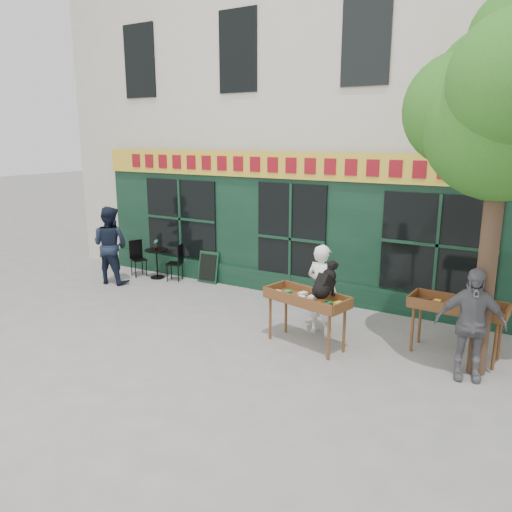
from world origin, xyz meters
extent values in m
plane|color=slate|center=(0.00, 0.00, 0.00)|extent=(80.00, 80.00, 0.00)
cube|color=beige|center=(0.00, 6.00, 5.00)|extent=(14.00, 7.00, 10.00)
cube|color=black|center=(0.00, 2.42, 1.60)|extent=(11.00, 0.16, 3.20)
cube|color=gold|center=(0.00, 2.30, 3.00)|extent=(11.00, 0.06, 0.60)
cube|color=maroon|center=(0.00, 2.26, 3.00)|extent=(9.60, 0.03, 0.34)
cube|color=black|center=(0.00, 2.32, 0.25)|extent=(11.00, 0.10, 0.50)
cube|color=black|center=(0.00, 2.32, 1.35)|extent=(1.70, 0.05, 2.50)
cube|color=black|center=(-3.20, 2.32, 1.55)|extent=(2.20, 0.05, 2.00)
cube|color=black|center=(3.20, 2.32, 1.55)|extent=(2.20, 0.05, 2.00)
cylinder|color=#382619|center=(4.30, 0.30, 1.80)|extent=(0.28, 0.28, 3.60)
sphere|color=#1D5613|center=(4.30, 0.30, 3.80)|extent=(2.20, 2.20, 2.20)
sphere|color=#1D5613|center=(3.70, 0.50, 4.00)|extent=(1.70, 1.70, 1.70)
sphere|color=#1D5613|center=(4.00, 0.90, 4.40)|extent=(1.60, 1.60, 1.60)
cylinder|color=brown|center=(0.87, -0.19, 0.40)|extent=(0.05, 0.05, 0.80)
cylinder|color=brown|center=(2.13, -0.48, 0.40)|extent=(0.05, 0.05, 0.80)
cylinder|color=brown|center=(0.97, 0.24, 0.40)|extent=(0.05, 0.05, 0.80)
cylinder|color=brown|center=(2.23, -0.05, 0.40)|extent=(0.05, 0.05, 0.80)
cube|color=brown|center=(1.55, -0.12, 0.82)|extent=(1.59, 0.90, 0.05)
cube|color=brown|center=(1.49, -0.40, 0.90)|extent=(1.47, 0.37, 0.18)
cube|color=brown|center=(1.62, 0.16, 0.90)|extent=(1.47, 0.37, 0.18)
cube|color=brown|center=(1.55, -0.12, 0.88)|extent=(1.36, 0.68, 0.06)
imported|color=white|center=(1.55, 0.53, 0.86)|extent=(0.70, 0.54, 1.71)
cylinder|color=brown|center=(3.22, 0.59, 0.40)|extent=(0.05, 0.05, 0.80)
cylinder|color=brown|center=(4.52, 0.52, 0.40)|extent=(0.05, 0.05, 0.80)
cylinder|color=brown|center=(3.25, 1.03, 0.40)|extent=(0.05, 0.05, 0.80)
cylinder|color=brown|center=(4.54, 0.95, 0.40)|extent=(0.05, 0.05, 0.80)
cube|color=brown|center=(3.88, 0.77, 0.82)|extent=(1.53, 0.67, 0.05)
cube|color=brown|center=(3.86, 0.48, 0.90)|extent=(1.50, 0.13, 0.18)
cube|color=brown|center=(3.90, 1.06, 0.90)|extent=(1.50, 0.13, 0.18)
cube|color=brown|center=(3.88, 0.77, 0.88)|extent=(1.32, 0.48, 0.06)
imported|color=#5B5B60|center=(4.18, 0.02, 0.87)|extent=(1.10, 0.70, 1.74)
cylinder|color=black|center=(-3.66, 1.85, 0.02)|extent=(0.36, 0.36, 0.03)
cylinder|color=black|center=(-3.66, 1.85, 0.38)|extent=(0.04, 0.04, 0.72)
cylinder|color=black|center=(-3.66, 1.85, 0.75)|extent=(0.60, 0.60, 0.03)
cube|color=black|center=(-4.21, 1.75, 0.45)|extent=(0.48, 0.48, 0.03)
cube|color=black|center=(-4.36, 1.82, 0.70)|extent=(0.18, 0.34, 0.50)
cylinder|color=black|center=(-4.14, 1.55, 0.22)|extent=(0.02, 0.02, 0.44)
cylinder|color=black|center=(-4.01, 1.82, 0.22)|extent=(0.02, 0.02, 0.44)
cylinder|color=black|center=(-4.41, 1.67, 0.22)|extent=(0.02, 0.02, 0.44)
cylinder|color=black|center=(-4.28, 1.95, 0.22)|extent=(0.02, 0.02, 0.44)
cube|color=black|center=(-3.11, 1.90, 0.45)|extent=(0.46, 0.46, 0.03)
cube|color=black|center=(-2.95, 1.95, 0.70)|extent=(0.15, 0.35, 0.50)
cylinder|color=black|center=(-3.30, 1.99, 0.22)|extent=(0.02, 0.02, 0.44)
cylinder|color=black|center=(-3.20, 1.70, 0.22)|extent=(0.02, 0.02, 0.44)
cylinder|color=black|center=(-3.02, 2.09, 0.22)|extent=(0.02, 0.02, 0.44)
cylinder|color=black|center=(-2.92, 1.80, 0.22)|extent=(0.02, 0.02, 0.44)
imported|color=gray|center=(-3.66, 1.85, 0.90)|extent=(0.16, 0.12, 0.27)
imported|color=black|center=(-4.36, 0.95, 0.97)|extent=(1.06, 0.88, 1.95)
cube|color=black|center=(-2.27, 2.20, 0.40)|extent=(0.57, 0.22, 0.79)
cube|color=black|center=(-2.27, 2.18, 0.40)|extent=(0.47, 0.19, 0.65)
camera|label=1|loc=(5.02, -7.66, 3.60)|focal=35.00mm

